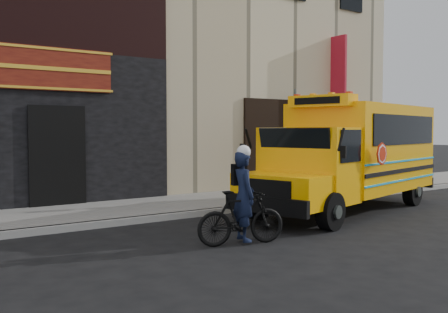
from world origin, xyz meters
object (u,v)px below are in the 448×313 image
sign_pole (295,140)px  cyclist (244,199)px  school_bus (352,152)px  bicycle (241,218)px

sign_pole → cyclist: 5.66m
school_bus → sign_pole: size_ratio=2.20×
sign_pole → cyclist: bearing=-142.4°
school_bus → sign_pole: 1.91m
school_bus → sign_pole: (-0.30, 1.87, 0.29)m
sign_pole → bicycle: sign_pole is taller
sign_pole → bicycle: (-4.53, -3.48, -1.30)m
school_bus → cyclist: school_bus is taller
school_bus → sign_pole: sign_pole is taller
school_bus → cyclist: (-4.72, -1.53, -0.68)m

